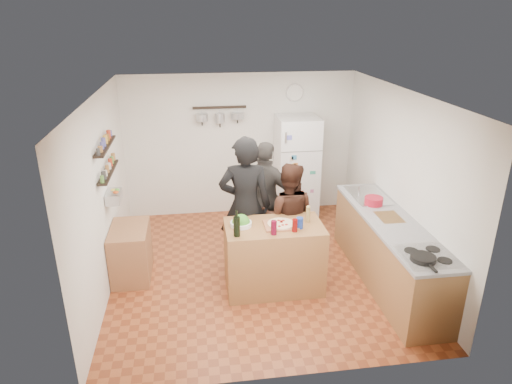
{
  "coord_description": "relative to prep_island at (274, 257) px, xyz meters",
  "views": [
    {
      "loc": [
        -0.81,
        -5.63,
        3.44
      ],
      "look_at": [
        0.0,
        0.1,
        1.15
      ],
      "focal_mm": 32.0,
      "sensor_mm": 36.0,
      "label": 1
    }
  ],
  "objects": [
    {
      "name": "room_shell",
      "position": [
        -0.15,
        0.87,
        0.79
      ],
      "size": [
        4.2,
        4.2,
        4.2
      ],
      "color": "brown",
      "rests_on": "ground"
    },
    {
      "name": "prep_island",
      "position": [
        0.0,
        0.0,
        0.0
      ],
      "size": [
        1.25,
        0.72,
        0.91
      ],
      "primitive_type": "cube",
      "color": "#966437",
      "rests_on": "floor"
    },
    {
      "name": "pizza_board",
      "position": [
        0.08,
        -0.02,
        0.47
      ],
      "size": [
        0.42,
        0.34,
        0.02
      ],
      "primitive_type": "cube",
      "color": "#985737",
      "rests_on": "prep_island"
    },
    {
      "name": "pizza",
      "position": [
        0.08,
        -0.02,
        0.48
      ],
      "size": [
        0.34,
        0.34,
        0.02
      ],
      "primitive_type": "cylinder",
      "color": "beige",
      "rests_on": "pizza_board"
    },
    {
      "name": "salad_bowl",
      "position": [
        -0.42,
        0.05,
        0.48
      ],
      "size": [
        0.27,
        0.27,
        0.05
      ],
      "primitive_type": "cylinder",
      "color": "silver",
      "rests_on": "prep_island"
    },
    {
      "name": "wine_bottle",
      "position": [
        -0.5,
        -0.22,
        0.58
      ],
      "size": [
        0.08,
        0.08,
        0.25
      ],
      "primitive_type": "cylinder",
      "color": "black",
      "rests_on": "prep_island"
    },
    {
      "name": "wine_glass_near",
      "position": [
        -0.05,
        -0.24,
        0.54
      ],
      "size": [
        0.07,
        0.07,
        0.18
      ],
      "primitive_type": "cylinder",
      "color": "#4F061B",
      "rests_on": "prep_island"
    },
    {
      "name": "wine_glass_far",
      "position": [
        0.22,
        -0.2,
        0.54
      ],
      "size": [
        0.07,
        0.07,
        0.16
      ],
      "primitive_type": "cylinder",
      "color": "#5D0808",
      "rests_on": "prep_island"
    },
    {
      "name": "pepper_mill",
      "position": [
        0.45,
        0.05,
        0.55
      ],
      "size": [
        0.06,
        0.06,
        0.18
      ],
      "primitive_type": "cylinder",
      "color": "olive",
      "rests_on": "prep_island"
    },
    {
      "name": "salt_canister",
      "position": [
        0.3,
        -0.12,
        0.53
      ],
      "size": [
        0.09,
        0.09,
        0.14
      ],
      "primitive_type": "cylinder",
      "color": "navy",
      "rests_on": "prep_island"
    },
    {
      "name": "person_left",
      "position": [
        -0.31,
        0.5,
        0.53
      ],
      "size": [
        0.77,
        0.55,
        1.96
      ],
      "primitive_type": "imported",
      "rotation": [
        0.0,
        0.0,
        3.02
      ],
      "color": "black",
      "rests_on": "floor"
    },
    {
      "name": "person_center",
      "position": [
        0.29,
        0.5,
        0.33
      ],
      "size": [
        0.9,
        0.79,
        1.57
      ],
      "primitive_type": "imported",
      "rotation": [
        0.0,
        0.0,
        2.85
      ],
      "color": "black",
      "rests_on": "floor"
    },
    {
      "name": "person_back",
      "position": [
        0.06,
        1.01,
        0.41
      ],
      "size": [
        1.08,
        0.9,
        1.73
      ],
      "primitive_type": "imported",
      "rotation": [
        0.0,
        0.0,
        2.57
      ],
      "color": "#322E2C",
      "rests_on": "floor"
    },
    {
      "name": "counter_run",
      "position": [
        1.55,
        -0.07,
        -0.01
      ],
      "size": [
        0.63,
        2.63,
        0.9
      ],
      "primitive_type": "cube",
      "color": "#9E7042",
      "rests_on": "floor"
    },
    {
      "name": "stove_top",
      "position": [
        1.55,
        -1.02,
        0.46
      ],
      "size": [
        0.6,
        0.62,
        0.02
      ],
      "primitive_type": "cube",
      "color": "white",
      "rests_on": "counter_run"
    },
    {
      "name": "skillet",
      "position": [
        1.45,
        -1.1,
        0.49
      ],
      "size": [
        0.28,
        0.28,
        0.05
      ],
      "primitive_type": "cylinder",
      "color": "black",
      "rests_on": "stove_top"
    },
    {
      "name": "sink",
      "position": [
        1.55,
        0.78,
        0.46
      ],
      "size": [
        0.5,
        0.8,
        0.03
      ],
      "primitive_type": "cube",
      "color": "silver",
      "rests_on": "counter_run"
    },
    {
      "name": "cutting_board",
      "position": [
        1.55,
        0.02,
        0.46
      ],
      "size": [
        0.3,
        0.4,
        0.02
      ],
      "primitive_type": "cube",
      "color": "brown",
      "rests_on": "counter_run"
    },
    {
      "name": "red_bowl",
      "position": [
        1.5,
        0.45,
        0.52
      ],
      "size": [
        0.26,
        0.26,
        0.11
      ],
      "primitive_type": "cylinder",
      "color": "#A81327",
      "rests_on": "counter_run"
    },
    {
      "name": "fridge",
      "position": [
        0.8,
        2.23,
        0.45
      ],
      "size": [
        0.7,
        0.68,
        1.8
      ],
      "primitive_type": "cube",
      "color": "white",
      "rests_on": "floor"
    },
    {
      "name": "wall_clock",
      "position": [
        0.8,
        2.56,
        1.69
      ],
      "size": [
        0.3,
        0.03,
        0.3
      ],
      "primitive_type": "cylinder",
      "rotation": [
        1.57,
        0.0,
        0.0
      ],
      "color": "silver",
      "rests_on": "back_wall"
    },
    {
      "name": "spice_shelf_lower",
      "position": [
        -2.08,
        0.68,
        1.04
      ],
      "size": [
        0.12,
        1.0,
        0.02
      ],
      "primitive_type": "cube",
      "color": "black",
      "rests_on": "left_wall"
    },
    {
      "name": "spice_shelf_upper",
      "position": [
        -2.08,
        0.68,
        1.4
      ],
      "size": [
        0.12,
        1.0,
        0.02
      ],
      "primitive_type": "cube",
      "color": "black",
      "rests_on": "left_wall"
    },
    {
      "name": "produce_basket",
      "position": [
        -2.05,
        0.68,
        0.69
      ],
      "size": [
        0.18,
        0.35,
        0.14
      ],
      "primitive_type": "cube",
      "color": "silver",
      "rests_on": "left_wall"
    },
    {
      "name": "side_table",
      "position": [
        -1.89,
        0.55,
        -0.09
      ],
      "size": [
        0.5,
        0.8,
        0.73
      ],
      "primitive_type": "cube",
      "color": "#A66C46",
      "rests_on": "floor"
    },
    {
      "name": "pot_rack",
      "position": [
        -0.5,
        2.48,
        1.49
      ],
      "size": [
        0.9,
        0.04,
        0.04
      ],
      "primitive_type": "cube",
      "color": "black",
      "rests_on": "back_wall"
    }
  ]
}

